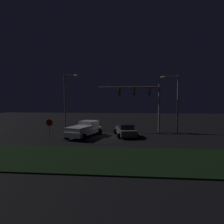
{
  "coord_description": "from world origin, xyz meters",
  "views": [
    {
      "loc": [
        2.53,
        -22.26,
        4.34
      ],
      "look_at": [
        0.51,
        0.78,
        2.86
      ],
      "focal_mm": 29.92,
      "sensor_mm": 36.0,
      "label": 1
    }
  ],
  "objects_px": {
    "pickup_truck": "(85,128)",
    "car_sedan": "(126,130)",
    "stop_sign": "(49,125)",
    "street_lamp_left": "(68,95)",
    "street_lamp_right": "(174,97)",
    "traffic_signal_gantry": "(141,96)"
  },
  "relations": [
    {
      "from": "car_sedan",
      "to": "stop_sign",
      "type": "relative_size",
      "value": 2.1
    },
    {
      "from": "street_lamp_left",
      "to": "traffic_signal_gantry",
      "type": "bearing_deg",
      "value": -8.66
    },
    {
      "from": "pickup_truck",
      "to": "street_lamp_left",
      "type": "height_order",
      "value": "street_lamp_left"
    },
    {
      "from": "traffic_signal_gantry",
      "to": "pickup_truck",
      "type": "bearing_deg",
      "value": -148.83
    },
    {
      "from": "car_sedan",
      "to": "stop_sign",
      "type": "distance_m",
      "value": 8.76
    },
    {
      "from": "car_sedan",
      "to": "traffic_signal_gantry",
      "type": "distance_m",
      "value": 5.7
    },
    {
      "from": "street_lamp_left",
      "to": "street_lamp_right",
      "type": "relative_size",
      "value": 1.08
    },
    {
      "from": "pickup_truck",
      "to": "stop_sign",
      "type": "height_order",
      "value": "stop_sign"
    },
    {
      "from": "car_sedan",
      "to": "street_lamp_right",
      "type": "distance_m",
      "value": 8.1
    },
    {
      "from": "pickup_truck",
      "to": "traffic_signal_gantry",
      "type": "height_order",
      "value": "traffic_signal_gantry"
    },
    {
      "from": "traffic_signal_gantry",
      "to": "street_lamp_left",
      "type": "bearing_deg",
      "value": 171.34
    },
    {
      "from": "pickup_truck",
      "to": "street_lamp_left",
      "type": "xyz_separation_m",
      "value": [
        -3.95,
        5.76,
        4.13
      ]
    },
    {
      "from": "pickup_truck",
      "to": "street_lamp_right",
      "type": "distance_m",
      "value": 12.34
    },
    {
      "from": "street_lamp_right",
      "to": "street_lamp_left",
      "type": "bearing_deg",
      "value": 172.57
    },
    {
      "from": "street_lamp_left",
      "to": "street_lamp_right",
      "type": "xyz_separation_m",
      "value": [
        15.06,
        -1.97,
        -0.32
      ]
    },
    {
      "from": "pickup_truck",
      "to": "stop_sign",
      "type": "bearing_deg",
      "value": 130.5
    },
    {
      "from": "street_lamp_left",
      "to": "stop_sign",
      "type": "relative_size",
      "value": 3.67
    },
    {
      "from": "car_sedan",
      "to": "traffic_signal_gantry",
      "type": "height_order",
      "value": "traffic_signal_gantry"
    },
    {
      "from": "street_lamp_left",
      "to": "stop_sign",
      "type": "height_order",
      "value": "street_lamp_left"
    },
    {
      "from": "pickup_truck",
      "to": "car_sedan",
      "type": "height_order",
      "value": "pickup_truck"
    },
    {
      "from": "pickup_truck",
      "to": "street_lamp_left",
      "type": "bearing_deg",
      "value": 50.26
    },
    {
      "from": "stop_sign",
      "to": "pickup_truck",
      "type": "bearing_deg",
      "value": 24.68
    }
  ]
}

